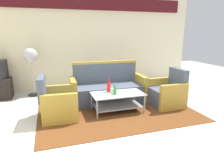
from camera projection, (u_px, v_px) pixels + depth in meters
ground_plane at (129, 128)px, 3.56m from camera, size 14.00×14.00×0.00m
wall_back at (91, 39)px, 6.00m from camera, size 6.52×0.19×2.80m
rug at (117, 111)px, 4.32m from camera, size 3.28×2.16×0.01m
couch at (108, 89)px, 4.87m from camera, size 1.82×0.79×0.96m
armchair_left at (58, 104)px, 3.93m from camera, size 0.73×0.79×0.85m
armchair_right at (167, 93)px, 4.62m from camera, size 0.70×0.76×0.85m
coffee_table at (118, 99)px, 4.26m from camera, size 1.10×0.60×0.40m
bottle_green at (115, 90)px, 4.13m from camera, size 0.07×0.07×0.22m
bottle_red at (109, 87)px, 4.30m from camera, size 0.08×0.08×0.30m
cup at (112, 91)px, 4.24m from camera, size 0.08×0.08×0.10m
pedestal_fan at (31, 58)px, 5.19m from camera, size 0.36×0.36×1.27m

